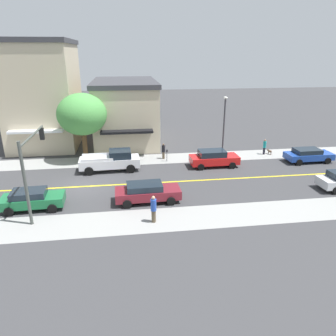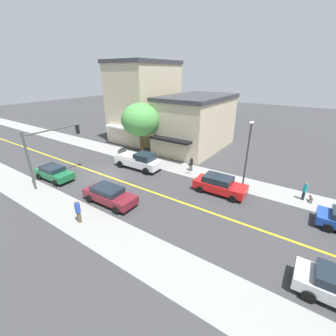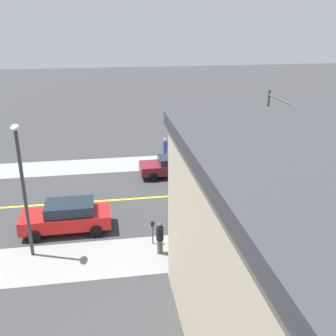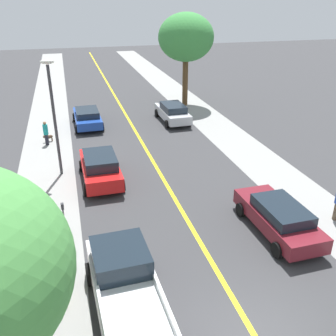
{
  "view_description": "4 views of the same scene",
  "coord_description": "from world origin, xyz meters",
  "px_view_note": "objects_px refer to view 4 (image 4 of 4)",
  "views": [
    {
      "loc": [
        24.71,
        3.58,
        10.45
      ],
      "look_at": [
        1.53,
        6.77,
        1.84
      ],
      "focal_mm": 33.84,
      "sensor_mm": 36.0,
      "label": 1
    },
    {
      "loc": [
        14.26,
        18.3,
        10.22
      ],
      "look_at": [
        -1.03,
        7.83,
        2.3
      ],
      "focal_mm": 24.17,
      "sensor_mm": 36.0,
      "label": 2
    },
    {
      "loc": [
        -22.45,
        9.59,
        10.61
      ],
      "look_at": [
        -0.75,
        6.09,
        2.21
      ],
      "focal_mm": 42.32,
      "sensor_mm": 36.0,
      "label": 3
    },
    {
      "loc": [
        -4.67,
        -7.0,
        9.38
      ],
      "look_at": [
        -0.57,
        8.1,
        2.13
      ],
      "focal_mm": 40.29,
      "sensor_mm": 36.0,
      "label": 4
    }
  ],
  "objects_px": {
    "fire_hydrant": "(61,297)",
    "pedestrian_teal_shirt": "(46,133)",
    "street_lamp": "(53,106)",
    "small_dog": "(48,137)",
    "street_tree_right_corner": "(186,38)",
    "maroon_sedan_right_curb": "(278,217)",
    "parking_meter": "(63,212)",
    "pedestrian_black_shirt": "(41,218)",
    "red_sedan_left_curb": "(100,167)",
    "white_pickup_truck": "(126,289)",
    "blue_sedan_left_curb": "(87,117)",
    "silver_sedan_right_curb": "(173,112)"
  },
  "relations": [
    {
      "from": "pedestrian_teal_shirt",
      "to": "pedestrian_black_shirt",
      "type": "relative_size",
      "value": 1.01
    },
    {
      "from": "white_pickup_truck",
      "to": "pedestrian_teal_shirt",
      "type": "xyz_separation_m",
      "value": [
        -2.78,
        16.17,
        -0.07
      ]
    },
    {
      "from": "street_lamp",
      "to": "white_pickup_truck",
      "type": "bearing_deg",
      "value": -80.34
    },
    {
      "from": "red_sedan_left_curb",
      "to": "white_pickup_truck",
      "type": "xyz_separation_m",
      "value": [
        -0.19,
        -9.7,
        0.12
      ]
    },
    {
      "from": "parking_meter",
      "to": "street_lamp",
      "type": "xyz_separation_m",
      "value": [
        -0.07,
        5.78,
        3.12
      ]
    },
    {
      "from": "street_tree_right_corner",
      "to": "small_dog",
      "type": "xyz_separation_m",
      "value": [
        -12.06,
        -6.7,
        -5.59
      ]
    },
    {
      "from": "fire_hydrant",
      "to": "red_sedan_left_curb",
      "type": "distance_m",
      "value": 9.2
    },
    {
      "from": "parking_meter",
      "to": "red_sedan_left_curb",
      "type": "height_order",
      "value": "red_sedan_left_curb"
    },
    {
      "from": "parking_meter",
      "to": "red_sedan_left_curb",
      "type": "distance_m",
      "value": 4.73
    },
    {
      "from": "blue_sedan_left_curb",
      "to": "street_tree_right_corner",
      "type": "bearing_deg",
      "value": -67.56
    },
    {
      "from": "pedestrian_teal_shirt",
      "to": "white_pickup_truck",
      "type": "bearing_deg",
      "value": 158.57
    },
    {
      "from": "red_sedan_left_curb",
      "to": "silver_sedan_right_curb",
      "type": "distance_m",
      "value": 11.38
    },
    {
      "from": "fire_hydrant",
      "to": "street_lamp",
      "type": "height_order",
      "value": "street_lamp"
    },
    {
      "from": "parking_meter",
      "to": "fire_hydrant",
      "type": "bearing_deg",
      "value": -92.61
    },
    {
      "from": "red_sedan_left_curb",
      "to": "blue_sedan_left_curb",
      "type": "bearing_deg",
      "value": -0.85
    },
    {
      "from": "silver_sedan_right_curb",
      "to": "pedestrian_black_shirt",
      "type": "height_order",
      "value": "pedestrian_black_shirt"
    },
    {
      "from": "pedestrian_teal_shirt",
      "to": "small_dog",
      "type": "xyz_separation_m",
      "value": [
        0.07,
        0.59,
        -0.53
      ]
    },
    {
      "from": "pedestrian_black_shirt",
      "to": "pedestrian_teal_shirt",
      "type": "bearing_deg",
      "value": 109.45
    },
    {
      "from": "street_lamp",
      "to": "small_dog",
      "type": "height_order",
      "value": "street_lamp"
    },
    {
      "from": "street_tree_right_corner",
      "to": "maroon_sedan_right_curb",
      "type": "distance_m",
      "value": 21.47
    },
    {
      "from": "maroon_sedan_right_curb",
      "to": "red_sedan_left_curb",
      "type": "bearing_deg",
      "value": 43.1
    },
    {
      "from": "silver_sedan_right_curb",
      "to": "parking_meter",
      "type": "bearing_deg",
      "value": 145.86
    },
    {
      "from": "silver_sedan_right_curb",
      "to": "pedestrian_teal_shirt",
      "type": "relative_size",
      "value": 2.85
    },
    {
      "from": "fire_hydrant",
      "to": "parking_meter",
      "type": "relative_size",
      "value": 0.6
    },
    {
      "from": "red_sedan_left_curb",
      "to": "pedestrian_teal_shirt",
      "type": "xyz_separation_m",
      "value": [
        -2.97,
        6.47,
        0.04
      ]
    },
    {
      "from": "white_pickup_truck",
      "to": "pedestrian_teal_shirt",
      "type": "bearing_deg",
      "value": 7.73
    },
    {
      "from": "street_lamp",
      "to": "white_pickup_truck",
      "type": "xyz_separation_m",
      "value": [
        1.91,
        -11.21,
        -3.0
      ]
    },
    {
      "from": "street_tree_right_corner",
      "to": "silver_sedan_right_curb",
      "type": "bearing_deg",
      "value": -118.37
    },
    {
      "from": "street_lamp",
      "to": "blue_sedan_left_curb",
      "type": "relative_size",
      "value": 1.38
    },
    {
      "from": "street_lamp",
      "to": "pedestrian_black_shirt",
      "type": "bearing_deg",
      "value": -97.9
    },
    {
      "from": "white_pickup_truck",
      "to": "silver_sedan_right_curb",
      "type": "bearing_deg",
      "value": -22.04
    },
    {
      "from": "silver_sedan_right_curb",
      "to": "pedestrian_black_shirt",
      "type": "distance_m",
      "value": 16.75
    },
    {
      "from": "fire_hydrant",
      "to": "pedestrian_teal_shirt",
      "type": "bearing_deg",
      "value": 92.71
    },
    {
      "from": "parking_meter",
      "to": "street_lamp",
      "type": "distance_m",
      "value": 6.57
    },
    {
      "from": "white_pickup_truck",
      "to": "maroon_sedan_right_curb",
      "type": "bearing_deg",
      "value": -70.43
    },
    {
      "from": "white_pickup_truck",
      "to": "small_dog",
      "type": "relative_size",
      "value": 7.99
    },
    {
      "from": "fire_hydrant",
      "to": "blue_sedan_left_curb",
      "type": "relative_size",
      "value": 0.16
    },
    {
      "from": "parking_meter",
      "to": "blue_sedan_left_curb",
      "type": "bearing_deg",
      "value": 81.72
    },
    {
      "from": "street_tree_right_corner",
      "to": "pedestrian_teal_shirt",
      "type": "relative_size",
      "value": 4.85
    },
    {
      "from": "blue_sedan_left_curb",
      "to": "pedestrian_black_shirt",
      "type": "height_order",
      "value": "pedestrian_black_shirt"
    },
    {
      "from": "white_pickup_truck",
      "to": "blue_sedan_left_curb",
      "type": "bearing_deg",
      "value": -2.62
    },
    {
      "from": "fire_hydrant",
      "to": "pedestrian_black_shirt",
      "type": "relative_size",
      "value": 0.46
    },
    {
      "from": "parking_meter",
      "to": "pedestrian_black_shirt",
      "type": "bearing_deg",
      "value": -165.54
    },
    {
      "from": "red_sedan_left_curb",
      "to": "pedestrian_teal_shirt",
      "type": "distance_m",
      "value": 7.12
    },
    {
      "from": "silver_sedan_right_curb",
      "to": "street_tree_right_corner",
      "type": "bearing_deg",
      "value": -29.57
    },
    {
      "from": "white_pickup_truck",
      "to": "pedestrian_black_shirt",
      "type": "height_order",
      "value": "white_pickup_truck"
    },
    {
      "from": "street_tree_right_corner",
      "to": "parking_meter",
      "type": "height_order",
      "value": "street_tree_right_corner"
    },
    {
      "from": "street_lamp",
      "to": "pedestrian_teal_shirt",
      "type": "relative_size",
      "value": 3.86
    },
    {
      "from": "white_pickup_truck",
      "to": "parking_meter",
      "type": "bearing_deg",
      "value": 16.71
    },
    {
      "from": "maroon_sedan_right_curb",
      "to": "pedestrian_black_shirt",
      "type": "relative_size",
      "value": 2.95
    }
  ]
}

